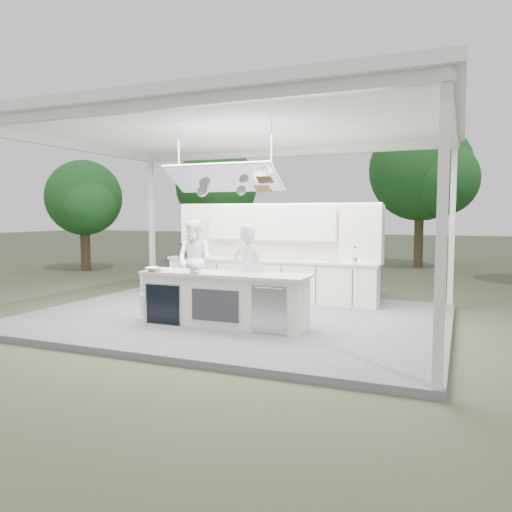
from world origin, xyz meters
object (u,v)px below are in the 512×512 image
at_px(head_chef, 248,273).
at_px(back_counter, 269,280).
at_px(demo_island, 223,299).
at_px(sous_chef, 195,260).

bearing_deg(head_chef, back_counter, -72.06).
height_order(demo_island, sous_chef, sous_chef).
bearing_deg(demo_island, sous_chef, 129.87).
distance_m(demo_island, sous_chef, 2.74).
distance_m(back_counter, sous_chef, 1.78).
relative_size(back_counter, head_chef, 2.81).
height_order(back_counter, head_chef, head_chef).
xyz_separation_m(demo_island, head_chef, (0.32, 0.43, 0.43)).
distance_m(head_chef, sous_chef, 2.63).
xyz_separation_m(back_counter, sous_chef, (-1.55, -0.74, 0.46)).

